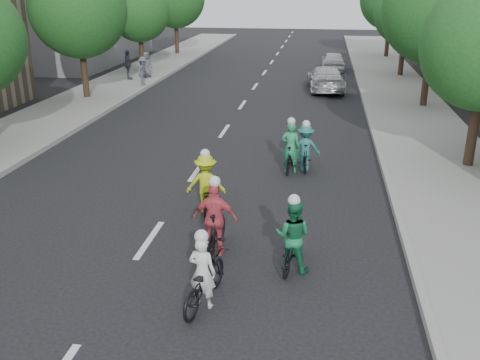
% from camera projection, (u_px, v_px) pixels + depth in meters
% --- Properties ---
extents(ground, '(120.00, 120.00, 0.00)m').
position_uv_depth(ground, '(150.00, 240.00, 12.85)').
color(ground, black).
rests_on(ground, ground).
extents(sidewalk_left, '(4.00, 80.00, 0.15)m').
position_uv_depth(sidewalk_left, '(44.00, 122.00, 23.22)').
color(sidewalk_left, gray).
rests_on(sidewalk_left, ground).
extents(curb_left, '(0.18, 80.00, 0.18)m').
position_uv_depth(curb_left, '(86.00, 123.00, 22.93)').
color(curb_left, '#999993').
rests_on(curb_left, ground).
extents(sidewalk_right, '(4.00, 80.00, 0.15)m').
position_uv_depth(sidewalk_right, '(425.00, 137.00, 20.92)').
color(sidewalk_right, gray).
rests_on(sidewalk_right, ground).
extents(curb_right, '(0.18, 80.00, 0.18)m').
position_uv_depth(curb_right, '(374.00, 135.00, 21.20)').
color(curb_right, '#999993').
rests_on(curb_right, ground).
extents(bldg_sw, '(10.00, 14.00, 8.00)m').
position_uv_depth(bldg_sw, '(56.00, 7.00, 39.64)').
color(bldg_sw, slate).
rests_on(bldg_sw, ground).
extents(tree_l_3, '(4.80, 4.80, 6.93)m').
position_uv_depth(tree_l_3, '(78.00, 9.00, 26.31)').
color(tree_l_3, black).
rests_on(tree_l_3, ground).
extents(tree_l_4, '(4.00, 4.00, 5.97)m').
position_uv_depth(tree_l_4, '(139.00, 11.00, 34.83)').
color(tree_l_4, black).
rests_on(tree_l_4, ground).
extents(tree_r_1, '(4.80, 4.80, 6.93)m').
position_uv_depth(tree_r_1, '(434.00, 11.00, 24.43)').
color(tree_r_1, black).
rests_on(tree_r_1, ground).
extents(tree_r_2, '(4.00, 4.00, 5.97)m').
position_uv_depth(tree_r_2, '(406.00, 13.00, 32.95)').
color(tree_r_2, black).
rests_on(tree_r_2, ground).
extents(cyclist_0, '(0.87, 1.69, 1.75)m').
position_uv_depth(cyclist_0, '(293.00, 241.00, 11.35)').
color(cyclist_0, black).
rests_on(cyclist_0, ground).
extents(cyclist_1, '(0.65, 1.54, 1.82)m').
position_uv_depth(cyclist_1, '(290.00, 153.00, 17.21)').
color(cyclist_1, black).
rests_on(cyclist_1, ground).
extents(cyclist_2, '(1.11, 1.69, 1.76)m').
position_uv_depth(cyclist_2, '(206.00, 188.00, 14.24)').
color(cyclist_2, black).
rests_on(cyclist_2, ground).
extents(cyclist_3, '(1.03, 1.58, 1.68)m').
position_uv_depth(cyclist_3, '(305.00, 151.00, 17.37)').
color(cyclist_3, black).
rests_on(cyclist_3, ground).
extents(cyclist_4, '(1.03, 1.77, 1.89)m').
position_uv_depth(cyclist_4, '(216.00, 225.00, 12.00)').
color(cyclist_4, black).
rests_on(cyclist_4, ground).
extents(cyclist_5, '(0.98, 1.96, 1.60)m').
position_uv_depth(cyclist_5, '(204.00, 278.00, 10.14)').
color(cyclist_5, black).
rests_on(cyclist_5, ground).
extents(follow_car_lead, '(2.31, 4.84, 1.36)m').
position_uv_depth(follow_car_lead, '(326.00, 78.00, 29.95)').
color(follow_car_lead, '#BABBBF').
rests_on(follow_car_lead, ground).
extents(follow_car_trail, '(1.53, 3.80, 1.29)m').
position_uv_depth(follow_car_trail, '(333.00, 61.00, 36.52)').
color(follow_car_trail, silver).
rests_on(follow_car_trail, ground).
extents(spectator_0, '(0.78, 1.14, 1.62)m').
position_uv_depth(spectator_0, '(143.00, 71.00, 30.62)').
color(spectator_0, '#545562').
rests_on(spectator_0, sidewalk_left).
extents(spectator_1, '(0.79, 1.13, 1.78)m').
position_uv_depth(spectator_1, '(128.00, 65.00, 32.31)').
color(spectator_1, '#50525D').
rests_on(spectator_1, sidewalk_left).
extents(spectator_2, '(0.74, 0.88, 1.55)m').
position_uv_depth(spectator_2, '(147.00, 65.00, 33.14)').
color(spectator_2, '#51535F').
rests_on(spectator_2, sidewalk_left).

